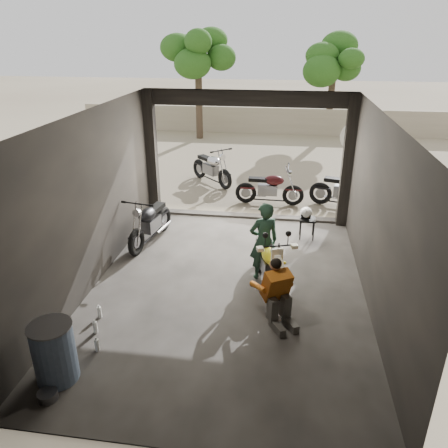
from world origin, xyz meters
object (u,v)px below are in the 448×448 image
(main_bike, at_px, (268,260))
(helmet, at_px, (306,213))
(sign_post, at_px, (353,151))
(mechanic, at_px, (280,296))
(outside_bike_c, at_px, (347,187))
(left_bike, at_px, (150,219))
(rider, at_px, (264,242))
(outside_bike_a, at_px, (212,165))
(oil_drum, at_px, (54,353))
(outside_bike_b, at_px, (270,185))
(stool, at_px, (307,221))

(main_bike, height_order, helmet, main_bike)
(helmet, xyz_separation_m, sign_post, (1.22, 2.23, 0.92))
(helmet, bearing_deg, mechanic, -87.91)
(main_bike, xyz_separation_m, outside_bike_c, (1.89, 4.33, 0.05))
(left_bike, bearing_deg, rider, -14.70)
(helmet, bearing_deg, sign_post, 71.71)
(outside_bike_a, xyz_separation_m, outside_bike_c, (3.97, -1.57, -0.00))
(helmet, bearing_deg, outside_bike_a, 138.20)
(helmet, distance_m, oil_drum, 6.19)
(left_bike, distance_m, helmet, 3.55)
(outside_bike_b, relative_size, rider, 1.05)
(rider, bearing_deg, left_bike, -47.42)
(main_bike, xyz_separation_m, left_bike, (-2.72, 1.51, 0.02))
(left_bike, bearing_deg, outside_bike_a, 92.00)
(outside_bike_b, distance_m, stool, 2.31)
(outside_bike_a, xyz_separation_m, rider, (1.97, -5.61, 0.19))
(rider, bearing_deg, helmet, -135.66)
(rider, xyz_separation_m, mechanic, (0.35, -1.45, -0.24))
(rider, bearing_deg, outside_bike_a, -93.01)
(outside_bike_a, bearing_deg, helmet, -96.97)
(outside_bike_a, relative_size, outside_bike_b, 1.07)
(outside_bike_c, distance_m, stool, 2.38)
(main_bike, relative_size, mechanic, 1.50)
(outside_bike_b, bearing_deg, oil_drum, 161.68)
(oil_drum, bearing_deg, helmet, 55.91)
(mechanic, height_order, oil_drum, mechanic)
(sign_post, bearing_deg, outside_bike_c, -106.93)
(mechanic, height_order, helmet, mechanic)
(outside_bike_a, relative_size, helmet, 6.12)
(mechanic, relative_size, oil_drum, 1.24)
(sign_post, bearing_deg, outside_bike_a, 167.07)
(sign_post, bearing_deg, left_bike, -141.26)
(oil_drum, bearing_deg, main_bike, 46.44)
(rider, bearing_deg, outside_bike_c, -138.68)
(mechanic, distance_m, oil_drum, 3.42)
(helmet, bearing_deg, outside_bike_b, 124.72)
(main_bike, height_order, outside_bike_c, outside_bike_c)
(left_bike, distance_m, mechanic, 4.00)
(outside_bike_a, height_order, outside_bike_c, outside_bike_a)
(outside_bike_c, height_order, oil_drum, outside_bike_c)
(outside_bike_b, bearing_deg, sign_post, -84.07)
(main_bike, bearing_deg, sign_post, 48.29)
(outside_bike_a, height_order, rider, rider)
(outside_bike_c, relative_size, helmet, 6.11)
(rider, relative_size, sign_post, 0.68)
(oil_drum, relative_size, sign_post, 0.38)
(outside_bike_a, bearing_deg, main_bike, -115.38)
(main_bike, height_order, mechanic, main_bike)
(stool, bearing_deg, outside_bike_c, 62.29)
(stool, bearing_deg, helmet, 143.04)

